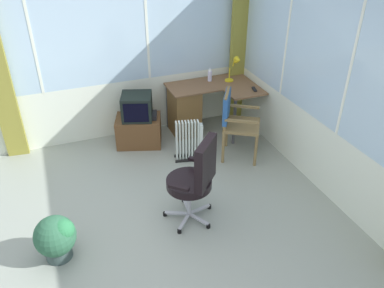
{
  "coord_description": "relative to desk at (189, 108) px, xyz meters",
  "views": [
    {
      "loc": [
        -0.64,
        -3.02,
        3.09
      ],
      "look_at": [
        0.69,
        0.44,
        0.81
      ],
      "focal_mm": 36.89,
      "sensor_mm": 36.0,
      "label": 1
    }
  ],
  "objects": [
    {
      "name": "ground",
      "position": [
        -1.26,
        -2.06,
        -0.44
      ],
      "size": [
        5.55,
        5.74,
        0.06
      ],
      "primitive_type": "cube",
      "color": "gray"
    },
    {
      "name": "north_window_panel",
      "position": [
        -1.26,
        0.34,
        0.87
      ],
      "size": [
        4.55,
        0.07,
        2.57
      ],
      "color": "silver",
      "rests_on": "ground"
    },
    {
      "name": "east_window_panel",
      "position": [
        1.05,
        -2.06,
        0.88
      ],
      "size": [
        0.07,
        4.74,
        2.57
      ],
      "color": "silver",
      "rests_on": "ground"
    },
    {
      "name": "curtain_corner",
      "position": [
        0.92,
        0.21,
        0.83
      ],
      "size": [
        0.29,
        0.09,
        2.47
      ],
      "primitive_type": "cube",
      "rotation": [
        0.0,
        0.0,
        0.06
      ],
      "color": "olive",
      "rests_on": "ground"
    },
    {
      "name": "desk",
      "position": [
        0.0,
        0.0,
        0.0
      ],
      "size": [
        1.3,
        0.92,
        0.75
      ],
      "color": "brown",
      "rests_on": "ground"
    },
    {
      "name": "desk_lamp",
      "position": [
        0.74,
        -0.05,
        0.61
      ],
      "size": [
        0.23,
        0.2,
        0.4
      ],
      "color": "yellow",
      "rests_on": "desk"
    },
    {
      "name": "tv_remote",
      "position": [
        0.86,
        -0.44,
        0.35
      ],
      "size": [
        0.08,
        0.16,
        0.02
      ],
      "primitive_type": "cube",
      "rotation": [
        0.0,
        0.0,
        -0.25
      ],
      "color": "black",
      "rests_on": "desk"
    },
    {
      "name": "spray_bottle",
      "position": [
        0.39,
        0.11,
        0.45
      ],
      "size": [
        0.06,
        0.06,
        0.22
      ],
      "color": "silver",
      "rests_on": "desk"
    },
    {
      "name": "wooden_armchair",
      "position": [
        0.33,
        -0.85,
        0.21
      ],
      "size": [
        0.66,
        0.66,
        0.96
      ],
      "color": "olive",
      "rests_on": "ground"
    },
    {
      "name": "office_chair",
      "position": [
        -0.64,
        -1.92,
        0.19
      ],
      "size": [
        0.6,
        0.61,
        1.05
      ],
      "color": "#B7B7BF",
      "rests_on": "ground"
    },
    {
      "name": "tv_on_stand",
      "position": [
        -0.81,
        -0.08,
        -0.06
      ],
      "size": [
        0.75,
        0.62,
        0.79
      ],
      "color": "brown",
      "rests_on": "ground"
    },
    {
      "name": "space_heater",
      "position": [
        -0.27,
        -0.74,
        -0.11
      ],
      "size": [
        0.41,
        0.24,
        0.59
      ],
      "color": "silver",
      "rests_on": "ground"
    },
    {
      "name": "potted_plant",
      "position": [
        -2.13,
        -1.95,
        -0.14
      ],
      "size": [
        0.41,
        0.41,
        0.49
      ],
      "color": "#3A4E4A",
      "rests_on": "ground"
    }
  ]
}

